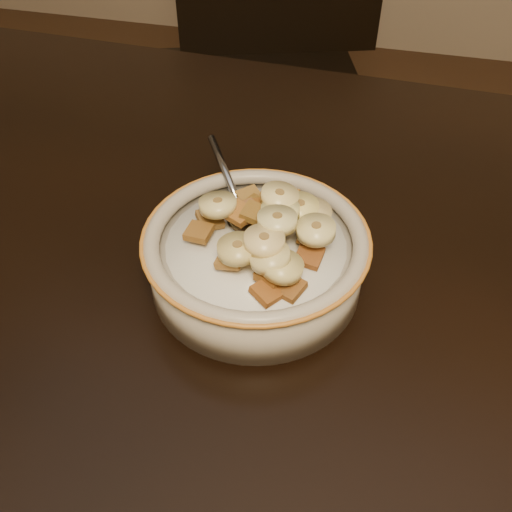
% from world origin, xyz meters
% --- Properties ---
extents(table, '(1.44, 0.96, 0.04)m').
position_xyz_m(table, '(0.00, 0.00, 0.73)').
color(table, black).
rests_on(table, floor).
extents(chair, '(0.59, 0.59, 1.06)m').
position_xyz_m(chair, '(-0.08, 0.81, 0.53)').
color(chair, black).
rests_on(chair, floor).
extents(cereal_bowl, '(0.18, 0.18, 0.04)m').
position_xyz_m(cereal_bowl, '(0.11, 0.04, 0.77)').
color(cereal_bowl, '#B0A08E').
rests_on(cereal_bowl, table).
extents(milk, '(0.15, 0.15, 0.00)m').
position_xyz_m(milk, '(0.11, 0.04, 0.79)').
color(milk, white).
rests_on(milk, cereal_bowl).
extents(spoon, '(0.05, 0.05, 0.01)m').
position_xyz_m(spoon, '(0.10, 0.06, 0.80)').
color(spoon, gray).
rests_on(spoon, cereal_bowl).
extents(cereal_square_0, '(0.02, 0.02, 0.01)m').
position_xyz_m(cereal_square_0, '(0.15, 0.05, 0.80)').
color(cereal_square_0, olive).
rests_on(cereal_square_0, milk).
extents(cereal_square_1, '(0.03, 0.03, 0.01)m').
position_xyz_m(cereal_square_1, '(0.10, 0.07, 0.81)').
color(cereal_square_1, brown).
rests_on(cereal_square_1, milk).
extents(cereal_square_2, '(0.02, 0.02, 0.01)m').
position_xyz_m(cereal_square_2, '(0.16, 0.03, 0.80)').
color(cereal_square_2, brown).
rests_on(cereal_square_2, milk).
extents(cereal_square_3, '(0.02, 0.02, 0.01)m').
position_xyz_m(cereal_square_3, '(0.12, 0.10, 0.80)').
color(cereal_square_3, brown).
rests_on(cereal_square_3, milk).
extents(cereal_square_4, '(0.03, 0.03, 0.01)m').
position_xyz_m(cereal_square_4, '(0.13, -0.01, 0.80)').
color(cereal_square_4, brown).
rests_on(cereal_square_4, milk).
extents(cereal_square_5, '(0.03, 0.03, 0.01)m').
position_xyz_m(cereal_square_5, '(0.15, -0.01, 0.80)').
color(cereal_square_5, '#98521E').
rests_on(cereal_square_5, milk).
extents(cereal_square_6, '(0.03, 0.03, 0.01)m').
position_xyz_m(cereal_square_6, '(0.10, 0.02, 0.81)').
color(cereal_square_6, brown).
rests_on(cereal_square_6, milk).
extents(cereal_square_7, '(0.03, 0.03, 0.01)m').
position_xyz_m(cereal_square_7, '(0.10, 0.05, 0.82)').
color(cereal_square_7, brown).
rests_on(cereal_square_7, milk).
extents(cereal_square_8, '(0.02, 0.02, 0.01)m').
position_xyz_m(cereal_square_8, '(0.07, 0.03, 0.80)').
color(cereal_square_8, brown).
rests_on(cereal_square_8, milk).
extents(cereal_square_9, '(0.02, 0.02, 0.01)m').
position_xyz_m(cereal_square_9, '(0.10, 0.06, 0.81)').
color(cereal_square_9, brown).
rests_on(cereal_square_9, milk).
extents(cereal_square_10, '(0.02, 0.02, 0.01)m').
position_xyz_m(cereal_square_10, '(0.10, 0.01, 0.81)').
color(cereal_square_10, olive).
rests_on(cereal_square_10, milk).
extents(cereal_square_11, '(0.03, 0.03, 0.01)m').
position_xyz_m(cereal_square_11, '(0.10, 0.05, 0.81)').
color(cereal_square_11, brown).
rests_on(cereal_square_11, milk).
extents(cereal_square_12, '(0.03, 0.03, 0.01)m').
position_xyz_m(cereal_square_12, '(0.09, 0.06, 0.81)').
color(cereal_square_12, brown).
rests_on(cereal_square_12, milk).
extents(cereal_square_13, '(0.03, 0.03, 0.01)m').
position_xyz_m(cereal_square_13, '(0.07, 0.05, 0.80)').
color(cereal_square_13, brown).
rests_on(cereal_square_13, milk).
extents(cereal_square_14, '(0.03, 0.03, 0.01)m').
position_xyz_m(cereal_square_14, '(0.09, 0.09, 0.80)').
color(cereal_square_14, brown).
rests_on(cereal_square_14, milk).
extents(cereal_square_15, '(0.03, 0.03, 0.01)m').
position_xyz_m(cereal_square_15, '(0.16, 0.07, 0.80)').
color(cereal_square_15, brown).
rests_on(cereal_square_15, milk).
extents(cereal_square_16, '(0.02, 0.02, 0.01)m').
position_xyz_m(cereal_square_16, '(0.11, 0.08, 0.80)').
color(cereal_square_16, brown).
rests_on(cereal_square_16, milk).
extents(cereal_square_17, '(0.03, 0.03, 0.01)m').
position_xyz_m(cereal_square_17, '(0.12, 0.07, 0.81)').
color(cereal_square_17, brown).
rests_on(cereal_square_17, milk).
extents(cereal_square_18, '(0.03, 0.03, 0.01)m').
position_xyz_m(cereal_square_18, '(0.13, -0.00, 0.80)').
color(cereal_square_18, brown).
rests_on(cereal_square_18, milk).
extents(cereal_square_19, '(0.02, 0.02, 0.01)m').
position_xyz_m(cereal_square_19, '(0.11, 0.05, 0.82)').
color(cereal_square_19, brown).
rests_on(cereal_square_19, milk).
extents(cereal_square_20, '(0.02, 0.02, 0.01)m').
position_xyz_m(cereal_square_20, '(0.12, 0.02, 0.81)').
color(cereal_square_20, brown).
rests_on(cereal_square_20, milk).
extents(banana_slice_0, '(0.04, 0.04, 0.02)m').
position_xyz_m(banana_slice_0, '(0.13, 0.05, 0.82)').
color(banana_slice_0, '#F8E987').
rests_on(banana_slice_0, milk).
extents(banana_slice_1, '(0.03, 0.04, 0.01)m').
position_xyz_m(banana_slice_1, '(0.08, 0.05, 0.82)').
color(banana_slice_1, '#F3E28A').
rests_on(banana_slice_1, milk).
extents(banana_slice_2, '(0.04, 0.04, 0.01)m').
position_xyz_m(banana_slice_2, '(0.16, 0.04, 0.82)').
color(banana_slice_2, beige).
rests_on(banana_slice_2, milk).
extents(banana_slice_3, '(0.04, 0.04, 0.01)m').
position_xyz_m(banana_slice_3, '(0.15, 0.07, 0.81)').
color(banana_slice_3, beige).
rests_on(banana_slice_3, milk).
extents(banana_slice_4, '(0.04, 0.04, 0.01)m').
position_xyz_m(banana_slice_4, '(0.13, 0.04, 0.83)').
color(banana_slice_4, '#FBEBA8').
rests_on(banana_slice_4, milk).
extents(banana_slice_5, '(0.04, 0.04, 0.01)m').
position_xyz_m(banana_slice_5, '(0.12, 0.07, 0.82)').
color(banana_slice_5, '#FAE088').
rests_on(banana_slice_5, milk).
extents(banana_slice_6, '(0.04, 0.04, 0.01)m').
position_xyz_m(banana_slice_6, '(0.14, 0.07, 0.81)').
color(banana_slice_6, '#F8DD80').
rests_on(banana_slice_6, milk).
extents(banana_slice_7, '(0.04, 0.04, 0.01)m').
position_xyz_m(banana_slice_7, '(0.13, 0.00, 0.82)').
color(banana_slice_7, '#ECDE85').
rests_on(banana_slice_7, milk).
extents(banana_slice_8, '(0.04, 0.04, 0.01)m').
position_xyz_m(banana_slice_8, '(0.12, 0.01, 0.82)').
color(banana_slice_8, '#DCC38A').
rests_on(banana_slice_8, milk).
extents(banana_slice_9, '(0.04, 0.04, 0.01)m').
position_xyz_m(banana_slice_9, '(0.11, 0.01, 0.82)').
color(banana_slice_9, '#D7C37A').
rests_on(banana_slice_9, milk).
extents(banana_slice_10, '(0.04, 0.04, 0.01)m').
position_xyz_m(banana_slice_10, '(0.14, -0.00, 0.81)').
color(banana_slice_10, tan).
rests_on(banana_slice_10, milk).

